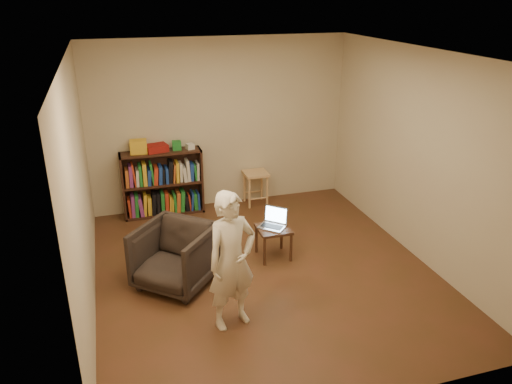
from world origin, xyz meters
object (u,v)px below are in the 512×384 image
object	(u,v)px
stool	(256,178)
armchair	(175,256)
bookshelf	(163,186)
person	(232,261)
laptop	(274,222)
side_table	(273,233)

from	to	relation	value
stool	armchair	distance (m)	2.55
bookshelf	person	size ratio (longest dim) A/B	0.82
bookshelf	person	xyz separation A→B (m)	(0.33, -2.97, 0.29)
person	armchair	bearing A→B (deg)	100.27
stool	bookshelf	bearing A→B (deg)	177.48
bookshelf	armchair	distance (m)	2.07
person	laptop	bearing A→B (deg)	38.65
stool	side_table	world-z (taller)	stool
bookshelf	person	distance (m)	3.00
side_table	laptop	xyz separation A→B (m)	(0.02, 0.05, 0.13)
laptop	armchair	bearing A→B (deg)	-122.79
stool	side_table	xyz separation A→B (m)	(-0.28, -1.72, -0.09)
armchair	stool	bearing A→B (deg)	92.82
armchair	person	distance (m)	1.07
bookshelf	stool	xyz separation A→B (m)	(1.46, -0.06, -0.01)
laptop	side_table	bearing A→B (deg)	-64.41
armchair	person	xyz separation A→B (m)	(0.45, -0.90, 0.36)
laptop	person	size ratio (longest dim) A/B	0.28
stool	armchair	size ratio (longest dim) A/B	0.66
stool	laptop	xyz separation A→B (m)	(-0.27, -1.66, 0.04)
armchair	side_table	world-z (taller)	armchair
armchair	laptop	bearing A→B (deg)	55.61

